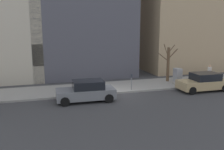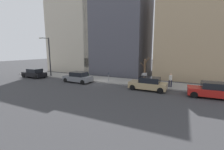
# 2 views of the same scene
# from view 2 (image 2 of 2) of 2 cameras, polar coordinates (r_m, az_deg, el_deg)

# --- Properties ---
(ground_plane) EXTENTS (120.00, 120.00, 0.00)m
(ground_plane) POSITION_cam_2_polar(r_m,az_deg,el_deg) (21.61, -5.29, -2.85)
(ground_plane) COLOR #38383A
(sidewalk) EXTENTS (4.00, 36.00, 0.15)m
(sidewalk) POSITION_cam_2_polar(r_m,az_deg,el_deg) (23.29, -2.76, -1.75)
(sidewalk) COLOR gray
(sidewalk) RESTS_ON ground
(parked_car_red) EXTENTS (2.05, 4.26, 1.52)m
(parked_car_red) POSITION_cam_2_polar(r_m,az_deg,el_deg) (17.48, 33.91, -4.85)
(parked_car_red) COLOR red
(parked_car_red) RESTS_ON ground
(parked_car_tan) EXTENTS (1.97, 4.23, 1.52)m
(parked_car_tan) POSITION_cam_2_polar(r_m,az_deg,el_deg) (17.78, 13.62, -3.29)
(parked_car_tan) COLOR tan
(parked_car_tan) RESTS_ON ground
(parked_car_grey) EXTENTS (2.05, 4.26, 1.52)m
(parked_car_grey) POSITION_cam_2_polar(r_m,az_deg,el_deg) (22.07, -12.81, -0.84)
(parked_car_grey) COLOR slate
(parked_car_grey) RESTS_ON ground
(parked_car_black) EXTENTS (1.97, 4.22, 1.52)m
(parked_car_black) POSITION_cam_2_polar(r_m,az_deg,el_deg) (28.55, -27.49, 0.59)
(parked_car_black) COLOR black
(parked_car_black) RESTS_ON ground
(parking_meter) EXTENTS (0.14, 0.10, 1.35)m
(parking_meter) POSITION_cam_2_polar(r_m,az_deg,el_deg) (21.11, -1.33, -0.39)
(parking_meter) COLOR slate
(parking_meter) RESTS_ON sidewalk
(utility_box) EXTENTS (0.83, 0.61, 1.43)m
(utility_box) POSITION_cam_2_polar(r_m,az_deg,el_deg) (20.25, 12.18, -1.39)
(utility_box) COLOR #A8A399
(utility_box) RESTS_ON sidewalk
(streetlamp) EXTENTS (1.97, 0.32, 6.50)m
(streetlamp) POSITION_cam_2_polar(r_m,az_deg,el_deg) (27.82, -23.12, 7.49)
(streetlamp) COLOR black
(streetlamp) RESTS_ON sidewalk
(bare_tree) EXTENTS (2.38, 1.55, 3.51)m
(bare_tree) POSITION_cam_2_polar(r_m,az_deg,el_deg) (21.43, 12.38, 2.06)
(bare_tree) COLOR brown
(bare_tree) RESTS_ON sidewalk
(trash_bin) EXTENTS (0.56, 0.56, 0.90)m
(trash_bin) POSITION_cam_2_polar(r_m,az_deg,el_deg) (23.62, -9.54, -0.42)
(trash_bin) COLOR #14381E
(trash_bin) RESTS_ON sidewalk
(pedestrian_near_meter) EXTENTS (0.36, 0.40, 1.66)m
(pedestrian_near_meter) POSITION_cam_2_polar(r_m,az_deg,el_deg) (19.49, 21.39, -1.53)
(pedestrian_near_meter) COLOR #1E1E2D
(pedestrian_near_meter) RESTS_ON sidewalk
(office_tower_left) EXTENTS (11.10, 11.10, 15.32)m
(office_tower_left) POSITION_cam_2_polar(r_m,az_deg,el_deg) (29.31, 28.81, 14.30)
(office_tower_left) COLOR tan
(office_tower_left) RESTS_ON ground
(office_block_center) EXTENTS (10.70, 10.70, 19.90)m
(office_block_center) POSITION_cam_2_polar(r_m,az_deg,el_deg) (31.78, 3.39, 19.09)
(office_block_center) COLOR #4C4C56
(office_block_center) RESTS_ON ground
(office_tower_right) EXTENTS (10.99, 10.99, 20.82)m
(office_tower_right) POSITION_cam_2_polar(r_m,az_deg,el_deg) (36.83, -11.56, 18.29)
(office_tower_right) COLOR #BCB29E
(office_tower_right) RESTS_ON ground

